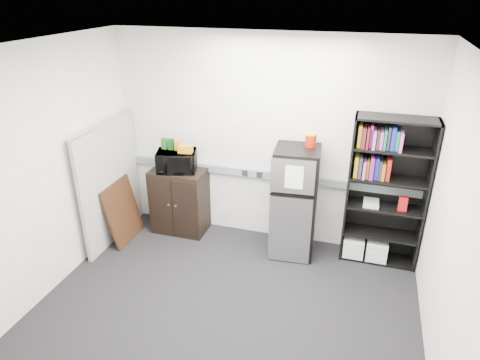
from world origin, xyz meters
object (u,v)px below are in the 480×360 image
(cubicle_partition, at_px, (111,183))
(refrigerator, at_px, (295,202))
(bookshelf, at_px, (384,189))
(cabinet, at_px, (180,200))
(microwave, at_px, (177,161))

(cubicle_partition, xyz_separation_m, refrigerator, (2.38, 0.34, -0.10))
(bookshelf, height_order, cabinet, bookshelf)
(cubicle_partition, bearing_deg, microwave, 27.71)
(cabinet, distance_m, microwave, 0.60)
(bookshelf, distance_m, microwave, 2.64)
(refrigerator, bearing_deg, bookshelf, 3.34)
(bookshelf, height_order, microwave, bookshelf)
(microwave, relative_size, refrigerator, 0.36)
(cubicle_partition, height_order, cabinet, cubicle_partition)
(microwave, bearing_deg, refrigerator, -18.67)
(cabinet, height_order, refrigerator, refrigerator)
(bookshelf, relative_size, microwave, 3.67)
(refrigerator, bearing_deg, cubicle_partition, -176.54)
(cabinet, distance_m, refrigerator, 1.63)
(cabinet, bearing_deg, microwave, -90.00)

